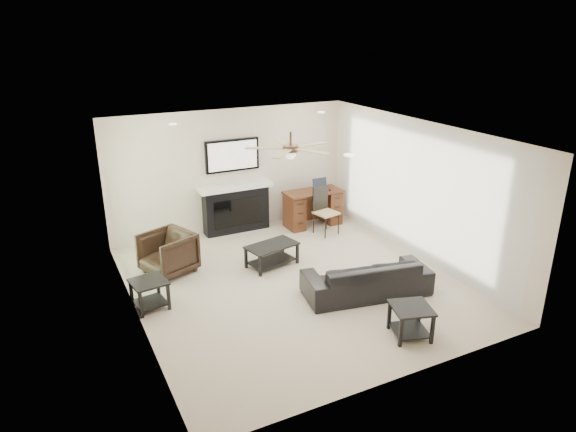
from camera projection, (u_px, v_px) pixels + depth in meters
name	position (u px, v px, depth m)	size (l,w,h in m)	color
room_shell	(302.00, 183.00, 8.05)	(5.50, 5.54, 2.52)	#BBAE96
sofa	(367.00, 277.00, 8.05)	(1.98, 0.78, 0.58)	black
armchair	(168.00, 253.00, 8.74)	(0.78, 0.80, 0.73)	black
coffee_table	(272.00, 255.00, 9.05)	(0.90, 0.50, 0.40)	black
end_table_near	(410.00, 321.00, 6.96)	(0.52, 0.52, 0.45)	black
end_table_left	(150.00, 294.00, 7.67)	(0.50, 0.50, 0.45)	black
fireplace_unit	(236.00, 187.00, 10.33)	(1.52, 0.34, 1.91)	black
desk	(313.00, 208.00, 10.85)	(1.22, 0.56, 0.76)	#391F0E
desk_chair	(326.00, 211.00, 10.35)	(0.42, 0.44, 0.97)	black
laptop	(322.00, 185.00, 10.74)	(0.33, 0.24, 0.23)	black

